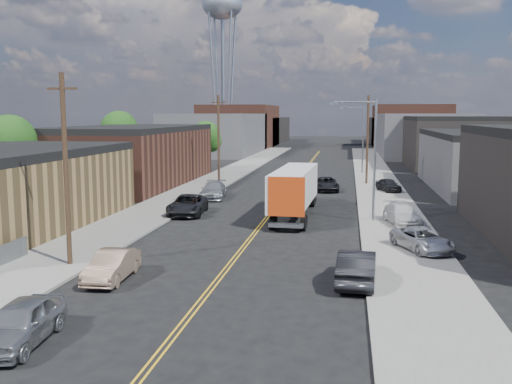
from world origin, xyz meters
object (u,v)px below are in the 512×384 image
(semi_truck, at_px, (296,188))
(car_right_lot_c, at_px, (388,185))
(water_tower, at_px, (222,10))
(car_right_oncoming, at_px, (357,267))
(car_right_lot_b, at_px, (402,214))
(car_left_c, at_px, (188,205))
(car_left_d, at_px, (213,190))
(car_ahead_truck, at_px, (326,184))
(car_right_lot_a, at_px, (422,239))
(car_left_b, at_px, (112,266))
(car_left_a, at_px, (20,323))

(semi_truck, height_order, car_right_lot_c, semi_truck)
(water_tower, relative_size, car_right_oncoming, 7.51)
(car_right_lot_b, bearing_deg, car_left_c, 162.41)
(car_left_c, xyz_separation_m, car_right_oncoming, (13.00, -16.73, 0.02))
(car_left_d, relative_size, car_ahead_truck, 1.05)
(water_tower, xyz_separation_m, semi_truck, (24.07, -82.59, -28.49))
(car_left_c, distance_m, car_right_lot_a, 19.54)
(car_left_b, height_order, car_right_lot_b, car_right_lot_b)
(car_left_a, xyz_separation_m, car_left_b, (0.00, 7.78, -0.06))
(car_left_a, height_order, car_ahead_truck, car_left_a)
(semi_truck, distance_m, car_right_lot_a, 14.18)
(car_right_lot_a, bearing_deg, car_right_lot_c, 67.20)
(car_ahead_truck, bearing_deg, car_left_b, -111.54)
(car_left_c, height_order, car_ahead_truck, car_left_c)
(water_tower, distance_m, car_right_lot_c, 81.22)
(car_left_a, distance_m, car_left_b, 7.78)
(car_left_a, xyz_separation_m, car_right_lot_c, (15.21, 41.45, 0.03))
(car_left_d, bearing_deg, car_right_lot_c, 16.12)
(car_left_b, bearing_deg, car_right_lot_c, 63.35)
(car_left_c, xyz_separation_m, car_right_lot_b, (16.38, -2.00, 0.06))
(car_left_d, bearing_deg, car_left_b, -93.26)
(car_left_c, xyz_separation_m, car_ahead_truck, (10.33, 16.00, -0.08))
(car_ahead_truck, bearing_deg, car_right_oncoming, -92.16)
(car_left_d, height_order, car_right_oncoming, car_right_oncoming)
(car_left_a, bearing_deg, car_right_oncoming, 33.05)
(car_right_oncoming, bearing_deg, car_left_c, -48.84)
(car_right_lot_a, bearing_deg, semi_truck, 102.89)
(car_right_lot_b, distance_m, car_ahead_truck, 18.99)
(car_left_c, relative_size, car_right_lot_c, 1.48)
(car_left_c, xyz_separation_m, car_right_lot_c, (16.61, 15.67, 0.01))
(car_left_a, bearing_deg, car_right_lot_a, 40.81)
(car_right_oncoming, height_order, car_right_lot_c, car_right_oncoming)
(semi_truck, height_order, car_ahead_truck, semi_truck)
(semi_truck, xyz_separation_m, car_left_a, (-7.07, -27.19, -1.39))
(car_left_b, height_order, car_right_lot_c, car_right_lot_c)
(car_left_b, bearing_deg, semi_truck, 67.63)
(car_left_a, relative_size, car_left_c, 0.80)
(car_right_oncoming, xyz_separation_m, car_right_lot_a, (3.79, 6.73, -0.02))
(semi_truck, bearing_deg, car_left_b, -107.82)
(car_right_oncoming, bearing_deg, car_right_lot_c, -93.03)
(car_ahead_truck, bearing_deg, car_right_lot_c, -9.83)
(car_left_d, xyz_separation_m, car_right_lot_a, (16.79, -18.84, 0.01))
(car_right_lot_b, bearing_deg, water_tower, 99.77)
(car_right_oncoming, xyz_separation_m, car_right_lot_c, (3.61, 32.40, -0.01))
(car_left_d, bearing_deg, car_ahead_truck, 28.51)
(car_right_oncoming, bearing_deg, semi_truck, -72.67)
(car_left_d, height_order, car_right_lot_b, car_left_d)
(semi_truck, distance_m, car_right_oncoming, 18.75)
(semi_truck, bearing_deg, car_left_c, -168.36)
(car_right_lot_c, bearing_deg, car_right_lot_a, -109.56)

